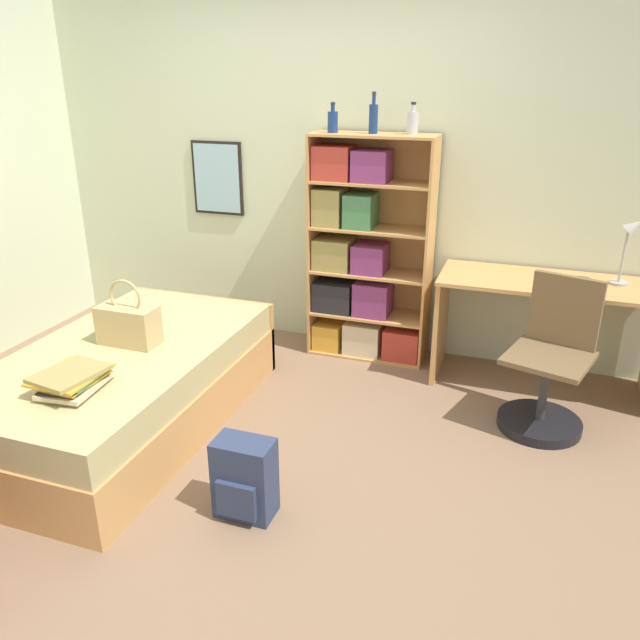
{
  "coord_description": "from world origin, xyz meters",
  "views": [
    {
      "loc": [
        1.5,
        -2.7,
        1.99
      ],
      "look_at": [
        0.49,
        0.19,
        0.75
      ],
      "focal_mm": 35.0,
      "sensor_mm": 36.0,
      "label": 1
    }
  ],
  "objects_px": {
    "bed": "(127,385)",
    "book_stack_on_bed": "(72,380)",
    "bottle_green": "(333,121)",
    "bottle_brown": "(373,118)",
    "desk_chair": "(547,382)",
    "bottle_clear": "(413,122)",
    "desk_lamp": "(632,238)",
    "backpack": "(244,479)",
    "handbag": "(128,324)",
    "bookcase": "(360,260)",
    "desk": "(546,312)"
  },
  "relations": [
    {
      "from": "desk",
      "to": "desk_lamp",
      "type": "xyz_separation_m",
      "value": [
        0.43,
        0.07,
        0.51
      ]
    },
    {
      "from": "bed",
      "to": "book_stack_on_bed",
      "type": "relative_size",
      "value": 5.12
    },
    {
      "from": "bottle_clear",
      "to": "desk_lamp",
      "type": "xyz_separation_m",
      "value": [
        1.39,
        -0.06,
        -0.63
      ]
    },
    {
      "from": "book_stack_on_bed",
      "to": "desk",
      "type": "height_order",
      "value": "desk"
    },
    {
      "from": "desk_lamp",
      "to": "desk_chair",
      "type": "xyz_separation_m",
      "value": [
        -0.38,
        -0.6,
        -0.75
      ]
    },
    {
      "from": "book_stack_on_bed",
      "to": "bottle_green",
      "type": "distance_m",
      "value": 2.33
    },
    {
      "from": "bottle_green",
      "to": "desk_chair",
      "type": "relative_size",
      "value": 0.22
    },
    {
      "from": "bottle_green",
      "to": "bed",
      "type": "bearing_deg",
      "value": -120.51
    },
    {
      "from": "bottle_green",
      "to": "desk_lamp",
      "type": "relative_size",
      "value": 0.44
    },
    {
      "from": "desk_chair",
      "to": "backpack",
      "type": "height_order",
      "value": "desk_chair"
    },
    {
      "from": "bottle_clear",
      "to": "desk",
      "type": "height_order",
      "value": "bottle_clear"
    },
    {
      "from": "bottle_clear",
      "to": "desk",
      "type": "relative_size",
      "value": 0.14
    },
    {
      "from": "backpack",
      "to": "desk_lamp",
      "type": "bearing_deg",
      "value": 48.36
    },
    {
      "from": "bookcase",
      "to": "desk",
      "type": "xyz_separation_m",
      "value": [
        1.29,
        -0.11,
        -0.19
      ]
    },
    {
      "from": "bookcase",
      "to": "desk_lamp",
      "type": "height_order",
      "value": "bookcase"
    },
    {
      "from": "book_stack_on_bed",
      "to": "desk",
      "type": "distance_m",
      "value": 2.88
    },
    {
      "from": "bed",
      "to": "bottle_brown",
      "type": "xyz_separation_m",
      "value": [
        1.09,
        1.41,
        1.45
      ]
    },
    {
      "from": "desk",
      "to": "bottle_brown",
      "type": "bearing_deg",
      "value": 175.31
    },
    {
      "from": "bookcase",
      "to": "handbag",
      "type": "bearing_deg",
      "value": -126.54
    },
    {
      "from": "book_stack_on_bed",
      "to": "handbag",
      "type": "bearing_deg",
      "value": 97.63
    },
    {
      "from": "bottle_green",
      "to": "backpack",
      "type": "relative_size",
      "value": 0.49
    },
    {
      "from": "bottle_green",
      "to": "desk_lamp",
      "type": "bearing_deg",
      "value": -0.13
    },
    {
      "from": "bed",
      "to": "bottle_clear",
      "type": "distance_m",
      "value": 2.44
    },
    {
      "from": "bottle_brown",
      "to": "book_stack_on_bed",
      "type": "bearing_deg",
      "value": -117.24
    },
    {
      "from": "bookcase",
      "to": "bottle_clear",
      "type": "bearing_deg",
      "value": 4.52
    },
    {
      "from": "bed",
      "to": "bottle_clear",
      "type": "xyz_separation_m",
      "value": [
        1.35,
        1.45,
        1.43
      ]
    },
    {
      "from": "book_stack_on_bed",
      "to": "backpack",
      "type": "relative_size",
      "value": 0.96
    },
    {
      "from": "bookcase",
      "to": "desk",
      "type": "bearing_deg",
      "value": -4.93
    },
    {
      "from": "bottle_clear",
      "to": "handbag",
      "type": "bearing_deg",
      "value": -133.8
    },
    {
      "from": "bed",
      "to": "desk_chair",
      "type": "xyz_separation_m",
      "value": [
        2.36,
        0.79,
        0.04
      ]
    },
    {
      "from": "handbag",
      "to": "desk_chair",
      "type": "xyz_separation_m",
      "value": [
        2.34,
        0.72,
        -0.33
      ]
    },
    {
      "from": "desk_lamp",
      "to": "bottle_clear",
      "type": "bearing_deg",
      "value": 177.45
    },
    {
      "from": "handbag",
      "to": "book_stack_on_bed",
      "type": "relative_size",
      "value": 1.03
    },
    {
      "from": "bookcase",
      "to": "desk",
      "type": "relative_size",
      "value": 1.15
    },
    {
      "from": "desk_lamp",
      "to": "bottle_brown",
      "type": "bearing_deg",
      "value": 179.11
    },
    {
      "from": "book_stack_on_bed",
      "to": "bottle_clear",
      "type": "distance_m",
      "value": 2.59
    },
    {
      "from": "book_stack_on_bed",
      "to": "desk_chair",
      "type": "distance_m",
      "value": 2.63
    },
    {
      "from": "bed",
      "to": "desk",
      "type": "distance_m",
      "value": 2.68
    },
    {
      "from": "bookcase",
      "to": "bottle_brown",
      "type": "distance_m",
      "value": 0.98
    },
    {
      "from": "desk",
      "to": "desk_chair",
      "type": "bearing_deg",
      "value": -85.31
    },
    {
      "from": "bookcase",
      "to": "desk_chair",
      "type": "height_order",
      "value": "bookcase"
    },
    {
      "from": "bed",
      "to": "handbag",
      "type": "relative_size",
      "value": 4.95
    },
    {
      "from": "bottle_clear",
      "to": "desk_chair",
      "type": "relative_size",
      "value": 0.22
    },
    {
      "from": "bottle_green",
      "to": "desk_chair",
      "type": "xyz_separation_m",
      "value": [
        1.53,
        -0.6,
        -1.38
      ]
    },
    {
      "from": "bottle_green",
      "to": "desk_lamp",
      "type": "xyz_separation_m",
      "value": [
        1.92,
        -0.0,
        -0.63
      ]
    },
    {
      "from": "desk_lamp",
      "to": "desk_chair",
      "type": "height_order",
      "value": "desk_lamp"
    },
    {
      "from": "bed",
      "to": "book_stack_on_bed",
      "type": "distance_m",
      "value": 0.61
    },
    {
      "from": "book_stack_on_bed",
      "to": "desk_chair",
      "type": "xyz_separation_m",
      "value": [
        2.26,
        1.31,
        -0.27
      ]
    },
    {
      "from": "desk",
      "to": "desk_lamp",
      "type": "relative_size",
      "value": 3.13
    },
    {
      "from": "bottle_clear",
      "to": "bed",
      "type": "bearing_deg",
      "value": -132.85
    }
  ]
}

